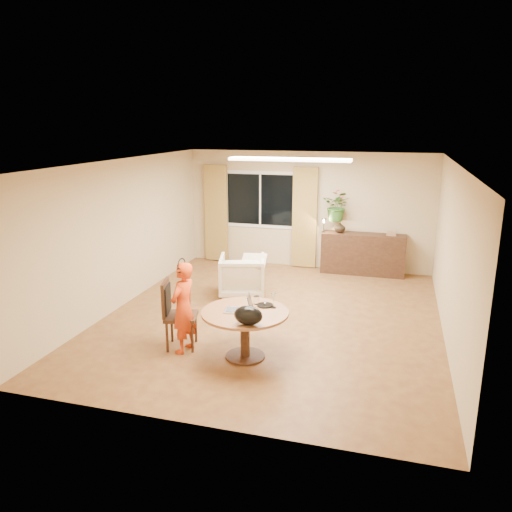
{
  "coord_description": "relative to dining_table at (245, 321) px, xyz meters",
  "views": [
    {
      "loc": [
        1.9,
        -7.69,
        3.21
      ],
      "look_at": [
        -0.23,
        -0.2,
        1.12
      ],
      "focal_mm": 35.0,
      "sensor_mm": 36.0,
      "label": 1
    }
  ],
  "objects": [
    {
      "name": "armchair",
      "position": [
        -0.82,
        2.48,
        -0.15
      ],
      "size": [
        1.03,
        1.05,
        0.78
      ],
      "primitive_type": "imported",
      "rotation": [
        0.0,
        0.0,
        3.4
      ],
      "color": "beige",
      "rests_on": "floor"
    },
    {
      "name": "ceiling_panel",
      "position": [
        0.01,
        2.74,
        2.02
      ],
      "size": [
        2.2,
        0.35,
        0.05
      ],
      "primitive_type": "cube",
      "color": "white",
      "rests_on": "ceiling"
    },
    {
      "name": "wall_right",
      "position": [
        2.76,
        1.54,
        0.76
      ],
      "size": [
        0.0,
        6.5,
        6.5
      ],
      "primitive_type": "plane",
      "rotation": [
        1.57,
        0.0,
        -1.57
      ],
      "color": "tan",
      "rests_on": "floor"
    },
    {
      "name": "child",
      "position": [
        -0.9,
        -0.04,
        0.12
      ],
      "size": [
        0.54,
        0.4,
        1.33
      ],
      "primitive_type": "imported",
      "rotation": [
        0.0,
        0.0,
        -1.75
      ],
      "color": "red",
      "rests_on": "floor"
    },
    {
      "name": "ceiling",
      "position": [
        0.01,
        1.54,
        2.06
      ],
      "size": [
        6.5,
        6.5,
        0.0
      ],
      "primitive_type": "plane",
      "rotation": [
        3.14,
        0.0,
        0.0
      ],
      "color": "white",
      "rests_on": "wall_back"
    },
    {
      "name": "curtain_left",
      "position": [
        -2.14,
        4.7,
        0.6
      ],
      "size": [
        0.55,
        0.08,
        2.25
      ],
      "primitive_type": "cube",
      "color": "olive",
      "rests_on": "wall_back"
    },
    {
      "name": "sideboard",
      "position": [
        1.28,
        4.55,
        -0.1
      ],
      "size": [
        1.78,
        0.43,
        0.89
      ],
      "primitive_type": "cube",
      "color": "black",
      "rests_on": "floor"
    },
    {
      "name": "bouquet",
      "position": [
        0.69,
        4.55,
        0.93
      ],
      "size": [
        0.7,
        0.64,
        0.66
      ],
      "primitive_type": "imported",
      "rotation": [
        0.0,
        0.0,
        -0.24
      ],
      "color": "#2C6425",
      "rests_on": "vase"
    },
    {
      "name": "pot_lid",
      "position": [
        0.21,
        0.28,
        0.17
      ],
      "size": [
        0.29,
        0.29,
        0.04
      ],
      "primitive_type": null,
      "rotation": [
        0.0,
        0.0,
        -0.31
      ],
      "color": "white",
      "rests_on": "dining_table"
    },
    {
      "name": "handbag",
      "position": [
        0.18,
        -0.44,
        0.27
      ],
      "size": [
        0.4,
        0.26,
        0.25
      ],
      "primitive_type": null,
      "rotation": [
        0.0,
        0.0,
        -0.1
      ],
      "color": "black",
      "rests_on": "dining_table"
    },
    {
      "name": "desk_lamp",
      "position": [
        0.42,
        4.5,
        0.5
      ],
      "size": [
        0.15,
        0.15,
        0.31
      ],
      "primitive_type": null,
      "rotation": [
        0.0,
        0.0,
        -0.19
      ],
      "color": "black",
      "rests_on": "sideboard"
    },
    {
      "name": "window",
      "position": [
        -1.09,
        4.77,
        0.96
      ],
      "size": [
        1.7,
        0.03,
        1.3
      ],
      "color": "white",
      "rests_on": "wall_back"
    },
    {
      "name": "vase",
      "position": [
        0.76,
        4.55,
        0.47
      ],
      "size": [
        0.3,
        0.3,
        0.25
      ],
      "primitive_type": "imported",
      "rotation": [
        0.0,
        0.0,
        -0.34
      ],
      "color": "black",
      "rests_on": "sideboard"
    },
    {
      "name": "book_stack",
      "position": [
        1.85,
        4.55,
        0.39
      ],
      "size": [
        0.2,
        0.15,
        0.08
      ],
      "primitive_type": null,
      "rotation": [
        0.0,
        0.0,
        0.0
      ],
      "color": "#875F44",
      "rests_on": "sideboard"
    },
    {
      "name": "wall_back",
      "position": [
        0.01,
        4.79,
        0.76
      ],
      "size": [
        5.5,
        0.0,
        5.5
      ],
      "primitive_type": "plane",
      "rotation": [
        1.57,
        0.0,
        0.0
      ],
      "color": "tan",
      "rests_on": "floor"
    },
    {
      "name": "laptop",
      "position": [
        -0.1,
        -0.01,
        0.27
      ],
      "size": [
        0.42,
        0.32,
        0.25
      ],
      "primitive_type": null,
      "rotation": [
        0.0,
        0.0,
        0.18
      ],
      "color": "#B7B7BC",
      "rests_on": "dining_table"
    },
    {
      "name": "dining_chair",
      "position": [
        -0.99,
        0.07,
        -0.03
      ],
      "size": [
        0.58,
        0.55,
        1.02
      ],
      "primitive_type": null,
      "rotation": [
        0.0,
        0.0,
        0.25
      ],
      "color": "black",
      "rests_on": "floor"
    },
    {
      "name": "wall_left",
      "position": [
        -2.74,
        1.54,
        0.76
      ],
      "size": [
        0.0,
        6.5,
        6.5
      ],
      "primitive_type": "plane",
      "rotation": [
        1.57,
        0.0,
        1.57
      ],
      "color": "tan",
      "rests_on": "floor"
    },
    {
      "name": "floor",
      "position": [
        0.01,
        1.54,
        -0.54
      ],
      "size": [
        6.5,
        6.5,
        0.0
      ],
      "primitive_type": "plane",
      "color": "brown",
      "rests_on": "ground"
    },
    {
      "name": "wine_glass",
      "position": [
        0.35,
        0.24,
        0.26
      ],
      "size": [
        0.09,
        0.09,
        0.22
      ],
      "primitive_type": null,
      "rotation": [
        0.0,
        0.0,
        -0.25
      ],
      "color": "white",
      "rests_on": "dining_table"
    },
    {
      "name": "throw",
      "position": [
        -0.56,
        2.41,
        0.25
      ],
      "size": [
        0.53,
        0.61,
        0.03
      ],
      "primitive_type": null,
      "rotation": [
        0.0,
        0.0,
        0.16
      ],
      "color": "beige",
      "rests_on": "armchair"
    },
    {
      "name": "dining_table",
      "position": [
        0.0,
        0.0,
        0.0
      ],
      "size": [
        1.21,
        1.21,
        0.69
      ],
      "color": "brown",
      "rests_on": "floor"
    },
    {
      "name": "tumbler",
      "position": [
        0.08,
        0.32,
        0.21
      ],
      "size": [
        0.09,
        0.09,
        0.12
      ],
      "primitive_type": null,
      "rotation": [
        0.0,
        0.0,
        -0.06
      ],
      "color": "white",
      "rests_on": "dining_table"
    },
    {
      "name": "curtain_right",
      "position": [
        -0.04,
        4.7,
        0.6
      ],
      "size": [
        0.55,
        0.08,
        2.25
      ],
      "primitive_type": "cube",
      "color": "olive",
      "rests_on": "wall_back"
    }
  ]
}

